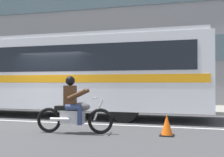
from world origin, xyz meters
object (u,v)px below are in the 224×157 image
at_px(transit_bus, 46,71).
at_px(traffic_cone, 167,126).
at_px(fire_hydrant, 26,98).
at_px(motorcycle_with_rider, 74,109).

bearing_deg(transit_bus, traffic_cone, -31.85).
bearing_deg(fire_hydrant, traffic_cone, -38.05).
relative_size(transit_bus, fire_hydrant, 17.78).
distance_m(fire_hydrant, traffic_cone, 10.48).
xyz_separation_m(transit_bus, traffic_cone, (5.29, -3.29, -1.63)).
relative_size(motorcycle_with_rider, traffic_cone, 3.88).
height_order(transit_bus, motorcycle_with_rider, transit_bus).
height_order(motorcycle_with_rider, traffic_cone, motorcycle_with_rider).
bearing_deg(motorcycle_with_rider, transit_bus, 127.95).
bearing_deg(motorcycle_with_rider, traffic_cone, 7.20).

